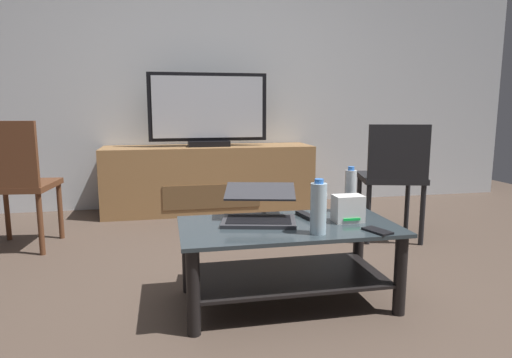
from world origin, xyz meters
name	(u,v)px	position (x,y,z in m)	size (l,w,h in m)	color
ground_plane	(270,308)	(0.00, 0.00, 0.00)	(7.68, 7.68, 0.00)	#4C3D33
back_wall	(213,63)	(0.00, 2.46, 1.40)	(6.40, 0.12, 2.80)	silver
coffee_table	(288,250)	(0.10, 0.05, 0.27)	(1.07, 0.56, 0.40)	#2D383D
media_cabinet	(209,179)	(-0.09, 2.14, 0.31)	(1.93, 0.51, 0.62)	olive
television	(208,111)	(-0.09, 2.11, 0.94)	(1.08, 0.20, 0.67)	black
dining_chair	(393,174)	(1.14, 0.92, 0.50)	(0.54, 0.54, 0.86)	black
side_chair	(14,179)	(-1.49, 1.21, 0.50)	(0.49, 0.49, 0.89)	#59331E
laptop	(259,209)	(-0.02, 0.16, 0.47)	(0.44, 0.45, 0.16)	#333338
router_box	(348,208)	(0.41, 0.04, 0.47)	(0.15, 0.10, 0.14)	white
water_bottle_near	(318,208)	(0.19, -0.13, 0.53)	(0.07, 0.07, 0.25)	silver
water_bottle_far	(350,191)	(0.51, 0.24, 0.52)	(0.06, 0.06, 0.25)	silver
cell_phone	(377,231)	(0.47, -0.16, 0.41)	(0.07, 0.14, 0.01)	black
tv_remote	(306,215)	(0.23, 0.17, 0.41)	(0.04, 0.16, 0.02)	black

